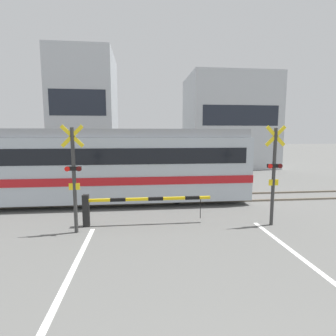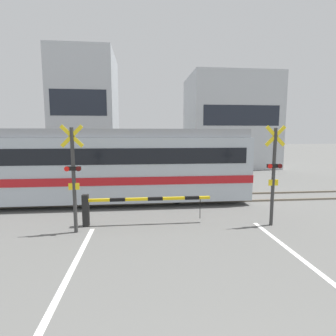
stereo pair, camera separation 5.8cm
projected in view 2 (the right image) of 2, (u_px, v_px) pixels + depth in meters
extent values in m
cube|color=#6B6051|center=(168.00, 203.00, 11.44)|extent=(50.00, 0.10, 0.08)
cube|color=#6B6051|center=(165.00, 195.00, 12.86)|extent=(50.00, 0.10, 0.08)
cube|color=#ADB7C1|center=(59.00, 168.00, 11.48)|extent=(16.48, 2.80, 2.65)
cube|color=gray|center=(58.00, 133.00, 11.28)|extent=(16.32, 2.46, 0.36)
cube|color=red|center=(60.00, 177.00, 11.53)|extent=(16.50, 2.85, 0.32)
cube|color=black|center=(59.00, 154.00, 11.40)|extent=(15.82, 2.84, 0.64)
cylinder|color=black|center=(177.00, 195.00, 11.44)|extent=(0.76, 0.12, 0.76)
cylinder|color=black|center=(173.00, 188.00, 12.86)|extent=(0.76, 0.12, 0.76)
cube|color=black|center=(86.00, 210.00, 8.60)|extent=(0.20, 0.20, 1.06)
cube|color=yellow|center=(149.00, 199.00, 8.77)|extent=(4.17, 0.09, 0.09)
cube|color=black|center=(118.00, 200.00, 8.67)|extent=(0.50, 0.10, 0.10)
cube|color=black|center=(155.00, 199.00, 8.80)|extent=(0.50, 0.10, 0.10)
cube|color=black|center=(192.00, 198.00, 8.92)|extent=(0.50, 0.10, 0.10)
cylinder|color=black|center=(200.00, 209.00, 9.00)|extent=(0.02, 0.02, 0.69)
cube|color=black|center=(211.00, 177.00, 15.36)|extent=(0.20, 0.20, 1.06)
cube|color=yellow|center=(176.00, 172.00, 15.10)|extent=(4.17, 0.09, 0.09)
cube|color=black|center=(194.00, 172.00, 15.21)|extent=(0.50, 0.10, 0.10)
cube|color=black|center=(173.00, 172.00, 15.08)|extent=(0.50, 0.10, 0.10)
cube|color=black|center=(151.00, 172.00, 14.95)|extent=(0.50, 0.10, 0.10)
cylinder|color=black|center=(146.00, 179.00, 14.97)|extent=(0.02, 0.02, 0.69)
cylinder|color=#333333|center=(74.00, 181.00, 7.92)|extent=(0.11, 0.11, 3.22)
cube|color=yellow|center=(72.00, 136.00, 7.74)|extent=(0.68, 0.04, 0.68)
cube|color=yellow|center=(72.00, 136.00, 7.74)|extent=(0.68, 0.04, 0.68)
cube|color=black|center=(73.00, 168.00, 7.87)|extent=(0.44, 0.12, 0.12)
cylinder|color=red|center=(67.00, 169.00, 7.77)|extent=(0.15, 0.03, 0.15)
cylinder|color=#4C0C0C|center=(79.00, 169.00, 7.81)|extent=(0.15, 0.03, 0.15)
cube|color=yellow|center=(74.00, 186.00, 7.92)|extent=(0.32, 0.03, 0.20)
cylinder|color=#333333|center=(273.00, 178.00, 8.56)|extent=(0.11, 0.11, 3.22)
cube|color=yellow|center=(275.00, 136.00, 8.39)|extent=(0.68, 0.04, 0.68)
cube|color=yellow|center=(275.00, 136.00, 8.39)|extent=(0.68, 0.04, 0.68)
cube|color=black|center=(274.00, 166.00, 8.52)|extent=(0.44, 0.12, 0.12)
cylinder|color=red|center=(270.00, 166.00, 8.42)|extent=(0.15, 0.03, 0.15)
cylinder|color=#4C0C0C|center=(280.00, 166.00, 8.46)|extent=(0.15, 0.03, 0.15)
cube|color=yellow|center=(273.00, 183.00, 8.57)|extent=(0.32, 0.03, 0.20)
cube|color=#B2B7BC|center=(87.00, 112.00, 23.17)|extent=(5.06, 6.23, 9.91)
cube|color=#1E232D|center=(78.00, 102.00, 20.02)|extent=(4.25, 0.03, 1.98)
cube|color=#B2B7BC|center=(229.00, 122.00, 24.60)|extent=(7.67, 6.23, 8.31)
cube|color=#1E232D|center=(242.00, 115.00, 21.47)|extent=(6.45, 0.03, 1.66)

